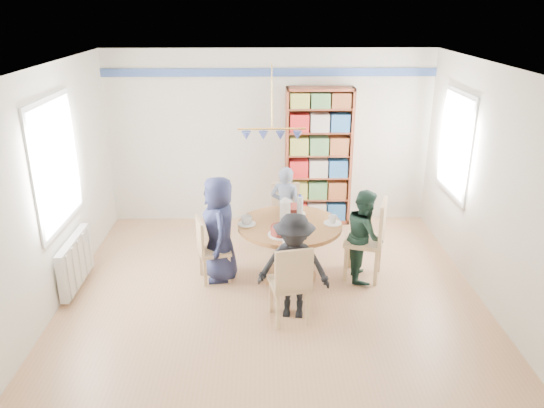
{
  "coord_description": "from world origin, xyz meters",
  "views": [
    {
      "loc": [
        -0.12,
        -5.57,
        3.34
      ],
      "look_at": [
        0.0,
        0.4,
        1.05
      ],
      "focal_mm": 35.0,
      "sensor_mm": 36.0,
      "label": 1
    }
  ],
  "objects_px": {
    "radiator": "(76,261)",
    "chair_left": "(208,247)",
    "dining_table": "(290,238)",
    "person_left": "(219,229)",
    "chair_far": "(286,212)",
    "person_far": "(286,208)",
    "bookshelf": "(318,158)",
    "chair_near": "(291,281)",
    "person_near": "(294,266)",
    "chair_right": "(372,236)",
    "person_right": "(365,235)"
  },
  "relations": [
    {
      "from": "radiator",
      "to": "chair_near",
      "type": "height_order",
      "value": "chair_near"
    },
    {
      "from": "radiator",
      "to": "chair_near",
      "type": "relative_size",
      "value": 1.07
    },
    {
      "from": "dining_table",
      "to": "chair_left",
      "type": "bearing_deg",
      "value": -177.1
    },
    {
      "from": "radiator",
      "to": "person_near",
      "type": "distance_m",
      "value": 2.74
    },
    {
      "from": "person_left",
      "to": "bookshelf",
      "type": "xyz_separation_m",
      "value": [
        1.41,
        1.83,
        0.38
      ]
    },
    {
      "from": "radiator",
      "to": "person_left",
      "type": "xyz_separation_m",
      "value": [
        1.76,
        0.21,
        0.33
      ]
    },
    {
      "from": "chair_left",
      "to": "person_far",
      "type": "distance_m",
      "value": 1.38
    },
    {
      "from": "person_right",
      "to": "dining_table",
      "type": "bearing_deg",
      "value": 92.26
    },
    {
      "from": "chair_left",
      "to": "person_left",
      "type": "distance_m",
      "value": 0.26
    },
    {
      "from": "person_far",
      "to": "bookshelf",
      "type": "xyz_separation_m",
      "value": [
        0.54,
        0.97,
        0.45
      ]
    },
    {
      "from": "chair_near",
      "to": "person_near",
      "type": "bearing_deg",
      "value": 76.67
    },
    {
      "from": "radiator",
      "to": "person_right",
      "type": "distance_m",
      "value": 3.6
    },
    {
      "from": "person_far",
      "to": "bookshelf",
      "type": "bearing_deg",
      "value": -100.54
    },
    {
      "from": "person_near",
      "to": "bookshelf",
      "type": "relative_size",
      "value": 0.57
    },
    {
      "from": "chair_near",
      "to": "person_left",
      "type": "bearing_deg",
      "value": 129.07
    },
    {
      "from": "radiator",
      "to": "chair_near",
      "type": "xyz_separation_m",
      "value": [
        2.61,
        -0.83,
        0.17
      ]
    },
    {
      "from": "chair_near",
      "to": "person_near",
      "type": "height_order",
      "value": "person_near"
    },
    {
      "from": "chair_right",
      "to": "person_right",
      "type": "height_order",
      "value": "person_right"
    },
    {
      "from": "bookshelf",
      "to": "person_near",
      "type": "bearing_deg",
      "value": -101.03
    },
    {
      "from": "person_left",
      "to": "dining_table",
      "type": "bearing_deg",
      "value": 77.93
    },
    {
      "from": "chair_left",
      "to": "person_far",
      "type": "relative_size",
      "value": 0.69
    },
    {
      "from": "chair_right",
      "to": "person_near",
      "type": "height_order",
      "value": "person_near"
    },
    {
      "from": "dining_table",
      "to": "person_far",
      "type": "relative_size",
      "value": 1.06
    },
    {
      "from": "person_left",
      "to": "chair_far",
      "type": "bearing_deg",
      "value": 127.05
    },
    {
      "from": "person_near",
      "to": "chair_near",
      "type": "bearing_deg",
      "value": -95.52
    },
    {
      "from": "chair_left",
      "to": "person_far",
      "type": "xyz_separation_m",
      "value": [
        1.01,
        0.93,
        0.14
      ]
    },
    {
      "from": "person_right",
      "to": "person_far",
      "type": "relative_size",
      "value": 0.97
    },
    {
      "from": "chair_right",
      "to": "chair_near",
      "type": "relative_size",
      "value": 1.13
    },
    {
      "from": "bookshelf",
      "to": "chair_left",
      "type": "bearing_deg",
      "value": -129.23
    },
    {
      "from": "chair_far",
      "to": "person_left",
      "type": "relative_size",
      "value": 0.67
    },
    {
      "from": "radiator",
      "to": "chair_near",
      "type": "bearing_deg",
      "value": -17.75
    },
    {
      "from": "chair_right",
      "to": "chair_far",
      "type": "relative_size",
      "value": 1.15
    },
    {
      "from": "radiator",
      "to": "chair_left",
      "type": "bearing_deg",
      "value": 4.96
    },
    {
      "from": "chair_left",
      "to": "person_right",
      "type": "bearing_deg",
      "value": 1.13
    },
    {
      "from": "chair_far",
      "to": "bookshelf",
      "type": "relative_size",
      "value": 0.43
    },
    {
      "from": "chair_right",
      "to": "person_left",
      "type": "bearing_deg",
      "value": 178.96
    },
    {
      "from": "chair_right",
      "to": "person_far",
      "type": "xyz_separation_m",
      "value": [
        -1.04,
        0.9,
        0.03
      ]
    },
    {
      "from": "dining_table",
      "to": "person_far",
      "type": "distance_m",
      "value": 0.88
    },
    {
      "from": "chair_far",
      "to": "person_far",
      "type": "height_order",
      "value": "person_far"
    },
    {
      "from": "radiator",
      "to": "chair_near",
      "type": "distance_m",
      "value": 2.74
    },
    {
      "from": "chair_near",
      "to": "chair_far",
      "type": "bearing_deg",
      "value": 89.09
    },
    {
      "from": "radiator",
      "to": "person_far",
      "type": "distance_m",
      "value": 2.85
    },
    {
      "from": "radiator",
      "to": "dining_table",
      "type": "distance_m",
      "value": 2.65
    },
    {
      "from": "chair_right",
      "to": "chair_far",
      "type": "xyz_separation_m",
      "value": [
        -1.03,
        1.01,
        -0.08
      ]
    },
    {
      "from": "chair_far",
      "to": "person_right",
      "type": "bearing_deg",
      "value": -46.83
    },
    {
      "from": "radiator",
      "to": "person_right",
      "type": "bearing_deg",
      "value": 2.87
    },
    {
      "from": "chair_left",
      "to": "dining_table",
      "type": "bearing_deg",
      "value": 2.9
    },
    {
      "from": "chair_left",
      "to": "person_left",
      "type": "xyz_separation_m",
      "value": [
        0.14,
        0.07,
        0.21
      ]
    },
    {
      "from": "chair_near",
      "to": "person_far",
      "type": "height_order",
      "value": "person_far"
    },
    {
      "from": "dining_table",
      "to": "person_near",
      "type": "xyz_separation_m",
      "value": [
        0.0,
        -0.88,
        0.06
      ]
    }
  ]
}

